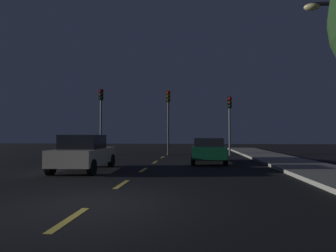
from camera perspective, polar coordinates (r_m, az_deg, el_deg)
ground_plane at (r=13.63m, az=-4.49°, el=-8.47°), size 80.00×80.00×0.00m
sidewalk_curb_right at (r=14.38m, az=26.73°, el=-7.63°), size 3.00×40.00×0.15m
lane_stripe_nearest at (r=5.85m, az=-19.16°, el=-17.21°), size 0.16×1.60×0.01m
lane_stripe_second at (r=9.37m, az=-9.23°, el=-11.44°), size 0.16×1.60×0.01m
lane_stripe_third at (r=13.04m, az=-4.95°, el=-8.75°), size 0.16×1.60×0.01m
lane_stripe_fourth at (r=16.77m, az=-2.59°, el=-7.23°), size 0.16×1.60×0.01m
lane_stripe_fifth at (r=20.53m, az=-1.10°, el=-6.25°), size 0.16×1.60×0.01m
lane_stripe_sixth at (r=24.30m, az=-0.07°, el=-5.58°), size 0.16×1.60×0.01m
traffic_signal_left at (r=23.95m, az=-13.31°, el=3.32°), size 0.32×0.38×5.35m
traffic_signal_center at (r=22.78m, az=0.04°, el=3.20°), size 0.32×0.38×5.14m
traffic_signal_right at (r=22.81m, az=12.23°, el=2.35°), size 0.32×0.38×4.59m
car_stopped_ahead at (r=16.38m, az=8.11°, el=-4.78°), size 1.94×3.85×1.42m
car_adjacent_lane at (r=13.07m, az=-16.46°, el=-5.19°), size 2.01×4.14×1.59m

